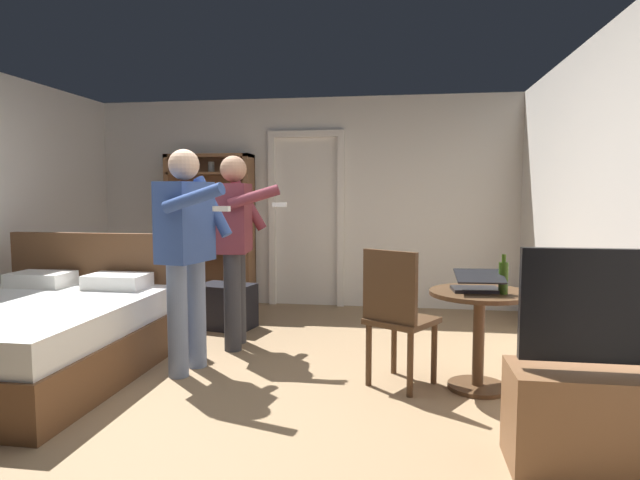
% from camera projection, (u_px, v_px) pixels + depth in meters
% --- Properties ---
extents(ground_plane, '(6.58, 6.58, 0.00)m').
position_uv_depth(ground_plane, '(223.00, 393.00, 3.70)').
color(ground_plane, '#997A56').
extents(wall_back, '(5.38, 0.12, 2.52)m').
position_uv_depth(wall_back, '(303.00, 203.00, 6.60)').
color(wall_back, silver).
rests_on(wall_back, ground_plane).
extents(doorway_frame, '(0.93, 0.08, 2.13)m').
position_uv_depth(doorway_frame, '(306.00, 206.00, 6.51)').
color(doorway_frame, white).
rests_on(doorway_frame, ground_plane).
extents(bed, '(1.64, 1.98, 1.02)m').
position_uv_depth(bed, '(32.00, 336.00, 4.05)').
color(bed, brown).
rests_on(bed, ground_plane).
extents(bookshelf, '(1.05, 0.32, 1.85)m').
position_uv_depth(bookshelf, '(212.00, 224.00, 6.57)').
color(bookshelf, brown).
rests_on(bookshelf, ground_plane).
extents(tv_flatscreen, '(1.02, 0.40, 1.12)m').
position_uv_depth(tv_flatscreen, '(617.00, 408.00, 2.63)').
color(tv_flatscreen, brown).
rests_on(tv_flatscreen, ground_plane).
extents(side_table, '(0.69, 0.69, 0.70)m').
position_uv_depth(side_table, '(479.00, 323.00, 3.74)').
color(side_table, '#4C331E').
rests_on(side_table, ground_plane).
extents(laptop, '(0.34, 0.35, 0.16)m').
position_uv_depth(laptop, '(477.00, 285.00, 3.68)').
color(laptop, black).
rests_on(laptop, side_table).
extents(bottle_on_table, '(0.06, 0.06, 0.27)m').
position_uv_depth(bottle_on_table, '(503.00, 277.00, 3.62)').
color(bottle_on_table, '#2E4C11').
rests_on(bottle_on_table, side_table).
extents(wooden_chair, '(0.58, 0.58, 0.99)m').
position_uv_depth(wooden_chair, '(397.00, 312.00, 3.77)').
color(wooden_chair, '#4C331E').
rests_on(wooden_chair, ground_plane).
extents(person_blue_shirt, '(0.65, 0.70, 1.71)m').
position_uv_depth(person_blue_shirt, '(187.00, 244.00, 4.07)').
color(person_blue_shirt, slate).
rests_on(person_blue_shirt, ground_plane).
extents(person_striped_shirt, '(0.68, 0.61, 1.71)m').
position_uv_depth(person_striped_shirt, '(235.00, 237.00, 4.75)').
color(person_striped_shirt, '#333338').
rests_on(person_striped_shirt, ground_plane).
extents(suitcase_dark, '(0.49, 0.40, 0.42)m').
position_uv_depth(suitcase_dark, '(219.00, 305.00, 5.60)').
color(suitcase_dark, '#1E2D38').
rests_on(suitcase_dark, ground_plane).
extents(suitcase_small, '(0.62, 0.50, 0.45)m').
position_uv_depth(suitcase_small, '(226.00, 306.00, 5.47)').
color(suitcase_small, black).
rests_on(suitcase_small, ground_plane).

